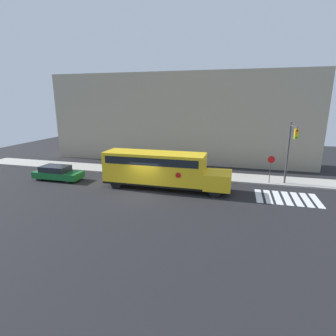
# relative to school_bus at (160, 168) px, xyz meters

# --- Properties ---
(ground_plane) EXTENTS (60.00, 60.00, 0.00)m
(ground_plane) POSITION_rel_school_bus_xyz_m (-0.97, -1.79, -1.79)
(ground_plane) COLOR black
(sidewalk_strip) EXTENTS (44.00, 3.00, 0.15)m
(sidewalk_strip) POSITION_rel_school_bus_xyz_m (-0.97, 4.71, -1.71)
(sidewalk_strip) COLOR #B2ADA3
(sidewalk_strip) RESTS_ON ground
(building_backdrop) EXTENTS (32.00, 4.00, 10.66)m
(building_backdrop) POSITION_rel_school_bus_xyz_m (-0.97, 11.21, 3.54)
(building_backdrop) COLOR #9E937F
(building_backdrop) RESTS_ON ground
(crosswalk_stripes) EXTENTS (4.70, 3.20, 0.01)m
(crosswalk_stripes) POSITION_rel_school_bus_xyz_m (10.35, 0.21, -1.78)
(crosswalk_stripes) COLOR white
(crosswalk_stripes) RESTS_ON ground
(school_bus) EXTENTS (10.85, 2.57, 3.14)m
(school_bus) POSITION_rel_school_bus_xyz_m (0.00, 0.00, 0.00)
(school_bus) COLOR yellow
(school_bus) RESTS_ON ground
(parked_car) EXTENTS (4.66, 1.80, 1.37)m
(parked_car) POSITION_rel_school_bus_xyz_m (-10.28, -0.13, -1.10)
(parked_car) COLOR #196B2D
(parked_car) RESTS_ON ground
(stop_sign) EXTENTS (0.62, 0.10, 2.64)m
(stop_sign) POSITION_rel_school_bus_xyz_m (9.33, 3.56, -0.08)
(stop_sign) COLOR #38383A
(stop_sign) RESTS_ON ground
(traffic_light) EXTENTS (0.28, 2.85, 5.63)m
(traffic_light) POSITION_rel_school_bus_xyz_m (10.68, 3.01, 1.90)
(traffic_light) COLOR #38383A
(traffic_light) RESTS_ON ground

